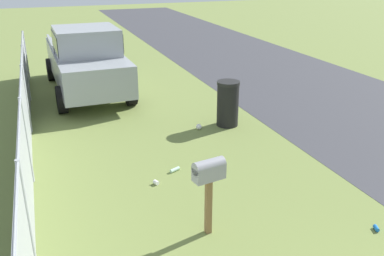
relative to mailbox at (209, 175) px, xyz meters
The scene contains 8 objects.
mailbox is the anchor object (origin of this frame).
pickup_truck 8.10m from the mailbox, ahead, with size 5.55×2.28×2.09m.
trash_bin 4.59m from the mailbox, 28.39° to the right, with size 0.57×0.57×1.14m.
fence_section 4.67m from the mailbox, 32.48° to the left, with size 13.21×0.07×1.67m.
litter_cup_midfield_a 1.98m from the mailbox, 11.57° to the left, with size 0.08×0.08×0.10m, color white.
litter_bag_near_hydrant 4.32m from the mailbox, 19.19° to the right, with size 0.14×0.14×0.14m, color silver.
litter_bottle_midfield_b 2.30m from the mailbox, ahead, with size 0.07×0.07×0.22m, color #B2D8BF.
litter_can_by_mailbox 2.78m from the mailbox, 109.13° to the right, with size 0.07×0.07×0.12m, color blue.
Camera 1 is at (-0.71, 3.02, 3.90)m, focal length 39.32 mm.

